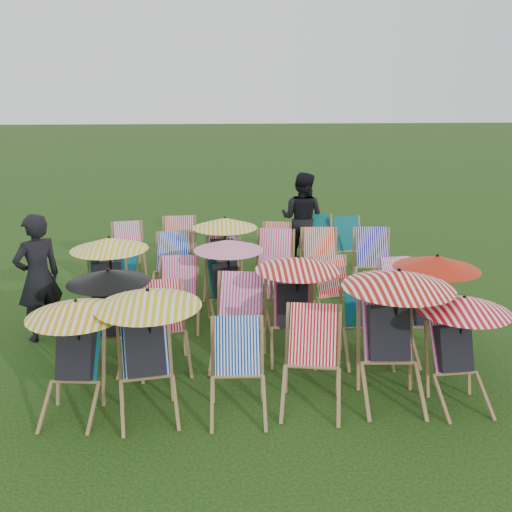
{
  "coord_description": "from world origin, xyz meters",
  "views": [
    {
      "loc": [
        -0.57,
        -7.54,
        3.22
      ],
      "look_at": [
        0.02,
        0.36,
        0.9
      ],
      "focal_mm": 40.0,
      "sensor_mm": 36.0,
      "label": 1
    }
  ],
  "objects": [
    {
      "name": "ground",
      "position": [
        0.0,
        0.0,
        0.0
      ],
      "size": [
        100.0,
        100.0,
        0.0
      ],
      "primitive_type": "plane",
      "color": "black",
      "rests_on": "ground"
    },
    {
      "name": "deckchair_0",
      "position": [
        -2.02,
        -2.17,
        0.63
      ],
      "size": [
        1.0,
        1.06,
        1.19
      ],
      "rotation": [
        0.0,
        0.0,
        -0.11
      ],
      "color": "olive",
      "rests_on": "ground"
    },
    {
      "name": "deckchair_1",
      "position": [
        -1.28,
        -2.19,
        0.68
      ],
      "size": [
        1.08,
        1.17,
        1.28
      ],
      "rotation": [
        0.0,
        0.0,
        0.16
      ],
      "color": "olive",
      "rests_on": "ground"
    },
    {
      "name": "deckchair_2",
      "position": [
        -0.37,
        -2.29,
        0.45
      ],
      "size": [
        0.62,
        0.85,
        0.9
      ],
      "rotation": [
        0.0,
        0.0,
        -0.03
      ],
      "color": "olive",
      "rests_on": "ground"
    },
    {
      "name": "deckchair_3",
      "position": [
        0.41,
        -2.2,
        0.49
      ],
      "size": [
        0.8,
        1.0,
        0.97
      ],
      "rotation": [
        0.0,
        0.0,
        -0.2
      ],
      "color": "olive",
      "rests_on": "ground"
    },
    {
      "name": "deckchair_4",
      "position": [
        1.29,
        -2.11,
        0.74
      ],
      "size": [
        1.18,
        1.24,
        1.4
      ],
      "rotation": [
        0.0,
        0.0,
        -0.07
      ],
      "color": "olive",
      "rests_on": "ground"
    },
    {
      "name": "deckchair_5",
      "position": [
        1.96,
        -2.26,
        0.61
      ],
      "size": [
        0.97,
        1.02,
        1.15
      ],
      "rotation": [
        0.0,
        0.0,
        0.06
      ],
      "color": "olive",
      "rests_on": "ground"
    },
    {
      "name": "deckchair_6",
      "position": [
        -1.89,
        -1.08,
        0.61
      ],
      "size": [
        0.98,
        1.04,
        1.16
      ],
      "rotation": [
        0.0,
        0.0,
        -0.13
      ],
      "color": "olive",
      "rests_on": "ground"
    },
    {
      "name": "deckchair_7",
      "position": [
        -1.21,
        -1.18,
        0.48
      ],
      "size": [
        0.76,
        0.96,
        0.95
      ],
      "rotation": [
        0.0,
        0.0,
        0.16
      ],
      "color": "olive",
      "rests_on": "ground"
    },
    {
      "name": "deckchair_8",
      "position": [
        -0.3,
        -1.13,
        0.5
      ],
      "size": [
        0.81,
        1.02,
        1.01
      ],
      "rotation": [
        0.0,
        0.0,
        -0.16
      ],
      "color": "olive",
      "rests_on": "ground"
    },
    {
      "name": "deckchair_9",
      "position": [
        0.39,
        -1.0,
        0.66
      ],
      "size": [
        1.05,
        1.11,
        1.25
      ],
      "rotation": [
        0.0,
        0.0,
        -0.08
      ],
      "color": "olive",
      "rests_on": "ground"
    },
    {
      "name": "deckchair_10",
      "position": [
        1.27,
        -1.16,
        0.46
      ],
      "size": [
        0.65,
        0.87,
        0.91
      ],
      "rotation": [
        0.0,
        0.0,
        -0.05
      ],
      "color": "olive",
      "rests_on": "ground"
    },
    {
      "name": "deckchair_11",
      "position": [
        2.11,
        -1.11,
        0.66
      ],
      "size": [
        1.06,
        1.1,
        1.26
      ],
      "rotation": [
        0.0,
        0.0,
        0.01
      ],
      "color": "olive",
      "rests_on": "ground"
    },
    {
      "name": "deckchair_12",
      "position": [
        -2.05,
        0.06,
        0.67
      ],
      "size": [
        1.07,
        1.15,
        1.27
      ],
      "rotation": [
        0.0,
        0.0,
        0.14
      ],
      "color": "olive",
      "rests_on": "ground"
    },
    {
      "name": "deckchair_13",
      "position": [
        -1.09,
        0.02,
        0.46
      ],
      "size": [
        0.61,
        0.85,
        0.92
      ],
      "rotation": [
        0.0,
        0.0,
        -0.0
      ],
      "color": "olive",
      "rests_on": "ground"
    },
    {
      "name": "deckchair_14",
      "position": [
        -0.4,
        0.16,
        0.62
      ],
      "size": [
        1.0,
        1.08,
        1.18
      ],
      "rotation": [
        0.0,
        0.0,
        0.2
      ],
      "color": "olive",
      "rests_on": "ground"
    },
    {
      "name": "deckchair_15",
      "position": [
        0.36,
        0.05,
        0.42
      ],
      "size": [
        0.67,
        0.85,
        0.85
      ],
      "rotation": [
        0.0,
        0.0,
        0.15
      ],
      "color": "olive",
      "rests_on": "ground"
    },
    {
      "name": "deckchair_16",
      "position": [
        1.15,
        0.01,
        0.44
      ],
      "size": [
        0.69,
        0.88,
        0.88
      ],
      "rotation": [
        0.0,
        0.0,
        0.15
      ],
      "color": "olive",
      "rests_on": "ground"
    },
    {
      "name": "deckchair_17",
      "position": [
        2.11,
        -0.03,
        0.42
      ],
      "size": [
        0.64,
        0.83,
        0.85
      ],
      "rotation": [
        0.0,
        0.0,
        0.1
      ],
      "color": "olive",
      "rests_on": "ground"
    },
    {
      "name": "deckchair_18",
      "position": [
        -2.08,
        1.12,
        0.42
      ],
      "size": [
        0.69,
        0.86,
        0.83
      ],
      "rotation": [
        0.0,
        0.0,
        -0.2
      ],
      "color": "olive",
      "rests_on": "ground"
    },
    {
      "name": "deckchair_19",
      "position": [
        -1.28,
        1.22,
        0.49
      ],
      "size": [
        0.74,
        0.96,
        0.97
      ],
      "rotation": [
        0.0,
        0.0,
        -0.11
      ],
      "color": "olive",
      "rests_on": "ground"
    },
    {
      "name": "deckchair_20",
      "position": [
        -0.45,
        1.33,
        0.66
      ],
      "size": [
        1.05,
        1.1,
        1.24
      ],
      "rotation": [
        0.0,
        0.0,
        -0.08
      ],
      "color": "olive",
      "rests_on": "ground"
    },
    {
      "name": "deckchair_21",
      "position": [
        0.37,
        1.13,
        0.51
      ],
      "size": [
        0.82,
        1.03,
        1.01
      ],
      "rotation": [
        0.0,
        0.0,
        -0.17
      ],
      "color": "olive",
      "rests_on": "ground"
    },
    {
      "name": "deckchair_22",
      "position": [
        1.16,
        1.28,
        0.5
      ],
      "size": [
        0.71,
        0.95,
        0.99
      ],
      "rotation": [
        0.0,
        0.0,
        -0.06
      ],
      "color": "olive",
      "rests_on": "ground"
    },
    {
      "name": "deckchair_23",
      "position": [
        2.03,
        1.2,
        0.5
      ],
      "size": [
        0.74,
        0.97,
        1.0
      ],
      "rotation": [
        0.0,
        0.0,
        -0.09
      ],
      "color": "olive",
      "rests_on": "ground"
    },
    {
      "name": "deckchair_24",
      "position": [
        -2.11,
        2.42,
        0.45
      ],
      "size": [
        0.73,
        0.92,
        0.9
      ],
      "rotation": [
        0.0,
        0.0,
        0.18
      ],
      "color": "olive",
      "rests_on": "ground"
    },
    {
      "name": "deckchair_25",
      "position": [
        -1.2,
        2.36,
        0.5
      ],
      "size": [
        0.68,
        0.94,
        0.99
      ],
      "rotation": [
        0.0,
        0.0,
        0.03
      ],
      "color": "olive",
      "rests_on": "ground"
    },
    {
      "name": "deckchair_26",
      "position": [
        -0.35,
        2.31,
        0.43
      ],
      "size": [
        0.59,
        0.81,
        0.86
      ],
      "rotation": [
        0.0,
        0.0,
        0.03
      ],
      "color": "olive",
      "rests_on": "ground"
    },
    {
      "name": "deckchair_27",
      "position": [
        0.51,
        2.35,
        0.43
      ],
      "size": [
        0.72,
        0.89,
        0.87
      ],
      "rotation": [
        0.0,
        0.0,
        -0.2
      ],
      "color": "olive",
      "rests_on": "ground"
    },
    {
      "name": "deckchair_28",
      "position": [
        1.29,
        2.35,
        0.49
      ],
      "size": [
        0.72,
        0.96,
        0.99
      ],
      "rotation": [
        0.0,
        0.0,
        -0.07
      ],
      "color": "olive",
      "rests_on": "ground"
    },
    {
      "name": "deckchair_29",
      "position": [
        1.94,
        2.27,
        0.48
      ],
      "size": [
        0.79,
        0.98,
        0.95
      ],
      "rotation": [
        0.0,
        0.0,
        0.2
      ],
      "color": "olive",
      "rests_on": "ground"
    },
    {
      "name": "person_left",
      "position": [
        -2.89,
        -0.27,
        0.85
      ],
      "size": [
        0.74,
        0.72,
        1.71
      ],
      "primitive_type": "imported",
      "rotation": [
        0.0,
        0.0,
        3.86
      ],
      "color": "black",
      "rests_on": "ground"
    },
    {
      "name": "person_rear",
      "position": [
        1.08,
        2.88,
        0.88
      ],
      "size": [
        1.07,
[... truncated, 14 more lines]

